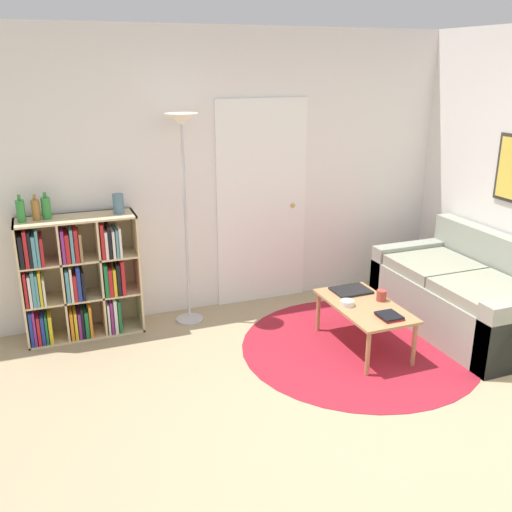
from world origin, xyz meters
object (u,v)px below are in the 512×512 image
Objects in this scene: laptop at (351,290)px; bottle_middle at (36,210)px; bowl at (347,303)px; bottle_right at (46,208)px; coffee_table at (364,309)px; floor_lamp at (183,152)px; couch at (468,297)px; bottle_left at (21,211)px; vase_on_shelf at (118,204)px; bookshelf at (77,279)px; cup at (381,296)px.

laptop is 2.72m from bottle_middle.
bottle_right is at bearing 153.41° from bowl.
floor_lamp is at bearing 139.40° from coffee_table.
couch is at bearing -24.25° from floor_lamp.
bottle_right is (-1.14, 0.09, -0.41)m from floor_lamp.
laptop is 1.43× the size of bottle_left.
vase_on_shelf is at bearing 155.58° from laptop.
bottle_right is at bearing 161.86° from couch.
bottle_middle is 0.08m from bottle_right.
laptop is at bearing 165.26° from couch.
bottle_left is at bearing 179.81° from bookshelf.
bottle_left is (-1.33, 0.06, -0.41)m from floor_lamp.
vase_on_shelf is (-0.56, 0.06, -0.42)m from floor_lamp.
bookshelf is 2.46m from coffee_table.
cup is at bearing -1.99° from bowl.
bookshelf is 4.76× the size of bottle_left.
cup is 2.86m from bottle_right.
bookshelf is at bearing 176.56° from floor_lamp.
laptop is (-1.05, 0.28, 0.11)m from couch.
bottle_middle reaches higher than laptop.
floor_lamp is 11.20× the size of vase_on_shelf.
couch is 7.76× the size of bottle_middle.
couch reaches higher than coffee_table.
floor_lamp is 1.21m from bottle_right.
floor_lamp is 5.91× the size of laptop.
bookshelf is 4.82× the size of bottle_right.
coffee_table is at bearing -23.44° from bottle_left.
floor_lamp is 16.55× the size of bowl.
vase_on_shelf reaches higher than bookshelf.
vase_on_shelf is at bearing -2.65° from bottle_right.
vase_on_shelf is (0.77, 0.00, -0.01)m from bottle_left.
bottle_left is 0.20m from bottle_right.
bookshelf is at bearing -0.19° from bottle_left.
bottle_right is 1.31× the size of vase_on_shelf.
bottle_middle is (-1.22, 0.08, -0.41)m from floor_lamp.
bottle_middle reaches higher than bookshelf.
floor_lamp is 1.29m from bottle_middle.
bottle_left is at bearing 156.56° from coffee_table.
laptop is at bearing -31.24° from floor_lamp.
cup is (1.39, -1.03, -1.13)m from floor_lamp.
coffee_table is 7.98× the size of bowl.
bookshelf is 11.76× the size of cup.
cup is at bearing 179.37° from couch.
bookshelf is at bearing -10.25° from bottle_right.
bowl is at bearing -43.42° from floor_lamp.
bottle_left is at bearing -179.71° from vase_on_shelf.
bottle_left reaches higher than cup.
coffee_table is at bearing -40.60° from floor_lamp.
couch is 3.73m from bottle_right.
cup is 2.93m from bottle_middle.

